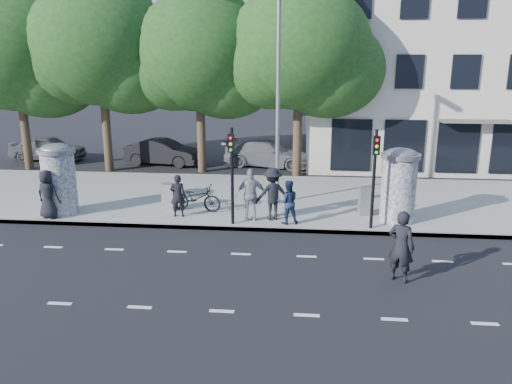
# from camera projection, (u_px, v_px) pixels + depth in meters

# --- Properties ---
(ground) EXTENTS (120.00, 120.00, 0.00)m
(ground) POSITION_uv_depth(u_px,v_px,m) (235.00, 273.00, 13.90)
(ground) COLOR black
(ground) RESTS_ON ground
(sidewalk) EXTENTS (40.00, 8.00, 0.15)m
(sidewalk) POSITION_uv_depth(u_px,v_px,m) (259.00, 198.00, 21.10)
(sidewalk) COLOR gray
(sidewalk) RESTS_ON ground
(curb) EXTENTS (40.00, 0.10, 0.16)m
(curb) POSITION_uv_depth(u_px,v_px,m) (249.00, 229.00, 17.30)
(curb) COLOR slate
(curb) RESTS_ON ground
(lane_dash_near) EXTENTS (32.00, 0.12, 0.01)m
(lane_dash_near) POSITION_uv_depth(u_px,v_px,m) (222.00, 311.00, 11.78)
(lane_dash_near) COLOR silver
(lane_dash_near) RESTS_ON ground
(lane_dash_far) EXTENTS (32.00, 0.12, 0.01)m
(lane_dash_far) POSITION_uv_depth(u_px,v_px,m) (241.00, 254.00, 15.25)
(lane_dash_far) COLOR silver
(lane_dash_far) RESTS_ON ground
(ad_column_left) EXTENTS (1.36, 1.36, 2.65)m
(ad_column_left) POSITION_uv_depth(u_px,v_px,m) (59.00, 177.00, 18.51)
(ad_column_left) COLOR beige
(ad_column_left) RESTS_ON sidewalk
(ad_column_right) EXTENTS (1.36, 1.36, 2.65)m
(ad_column_right) POSITION_uv_depth(u_px,v_px,m) (399.00, 184.00, 17.54)
(ad_column_right) COLOR beige
(ad_column_right) RESTS_ON sidewalk
(traffic_pole_near) EXTENTS (0.22, 0.31, 3.40)m
(traffic_pole_near) POSITION_uv_depth(u_px,v_px,m) (232.00, 166.00, 17.03)
(traffic_pole_near) COLOR black
(traffic_pole_near) RESTS_ON sidewalk
(traffic_pole_far) EXTENTS (0.22, 0.31, 3.40)m
(traffic_pole_far) POSITION_uv_depth(u_px,v_px,m) (375.00, 169.00, 16.58)
(traffic_pole_far) COLOR black
(traffic_pole_far) RESTS_ON sidewalk
(street_lamp) EXTENTS (0.25, 0.93, 8.00)m
(street_lamp) POSITION_uv_depth(u_px,v_px,m) (278.00, 86.00, 18.98)
(street_lamp) COLOR slate
(street_lamp) RESTS_ON sidewalk
(tree_far_left) EXTENTS (7.20, 7.20, 9.26)m
(tree_far_left) POSITION_uv_depth(u_px,v_px,m) (16.00, 51.00, 25.55)
(tree_far_left) COLOR #38281C
(tree_far_left) RESTS_ON ground
(tree_mid_left) EXTENTS (7.20, 7.20, 9.57)m
(tree_mid_left) POSITION_uv_depth(u_px,v_px,m) (100.00, 44.00, 25.05)
(tree_mid_left) COLOR #38281C
(tree_mid_left) RESTS_ON ground
(tree_near_left) EXTENTS (6.80, 6.80, 8.97)m
(tree_near_left) POSITION_uv_depth(u_px,v_px,m) (199.00, 53.00, 24.88)
(tree_near_left) COLOR #38281C
(tree_near_left) RESTS_ON ground
(tree_center) EXTENTS (7.00, 7.00, 9.30)m
(tree_center) POSITION_uv_depth(u_px,v_px,m) (299.00, 48.00, 23.97)
(tree_center) COLOR #38281C
(tree_center) RESTS_ON ground
(building) EXTENTS (20.30, 15.85, 12.00)m
(building) POSITION_uv_depth(u_px,v_px,m) (473.00, 56.00, 30.47)
(building) COLOR beige
(building) RESTS_ON ground
(ped_a) EXTENTS (0.98, 0.74, 1.80)m
(ped_a) POSITION_uv_depth(u_px,v_px,m) (48.00, 194.00, 18.02)
(ped_a) COLOR black
(ped_a) RESTS_ON sidewalk
(ped_b) EXTENTS (0.61, 0.43, 1.58)m
(ped_b) POSITION_uv_depth(u_px,v_px,m) (178.00, 196.00, 18.25)
(ped_b) COLOR black
(ped_b) RESTS_ON sidewalk
(ped_c) EXTENTS (0.88, 0.75, 1.57)m
(ped_c) POSITION_uv_depth(u_px,v_px,m) (288.00, 202.00, 17.45)
(ped_c) COLOR #1A2641
(ped_c) RESTS_ON sidewalk
(ped_d) EXTENTS (1.38, 1.03, 1.90)m
(ped_d) POSITION_uv_depth(u_px,v_px,m) (273.00, 194.00, 17.87)
(ped_d) COLOR black
(ped_d) RESTS_ON sidewalk
(ped_e) EXTENTS (1.24, 0.88, 1.92)m
(ped_e) POSITION_uv_depth(u_px,v_px,m) (251.00, 195.00, 17.70)
(ped_e) COLOR #9C9C9E
(ped_e) RESTS_ON sidewalk
(man_road) EXTENTS (0.86, 0.78, 1.96)m
(man_road) POSITION_uv_depth(u_px,v_px,m) (401.00, 246.00, 13.18)
(man_road) COLOR black
(man_road) RESTS_ON ground
(bicycle) EXTENTS (0.97, 2.03, 1.03)m
(bicycle) POSITION_uv_depth(u_px,v_px,m) (196.00, 198.00, 18.99)
(bicycle) COLOR black
(bicycle) RESTS_ON sidewalk
(cabinet_left) EXTENTS (0.55, 0.44, 1.04)m
(cabinet_left) POSITION_uv_depth(u_px,v_px,m) (169.00, 197.00, 19.10)
(cabinet_left) COLOR gray
(cabinet_left) RESTS_ON sidewalk
(cabinet_right) EXTENTS (0.56, 0.45, 1.05)m
(cabinet_right) POSITION_uv_depth(u_px,v_px,m) (366.00, 201.00, 18.51)
(cabinet_right) COLOR gray
(cabinet_right) RESTS_ON sidewalk
(car_left) EXTENTS (1.95, 4.42, 1.48)m
(car_left) POSITION_uv_depth(u_px,v_px,m) (48.00, 148.00, 29.26)
(car_left) COLOR #4B4B51
(car_left) RESTS_ON ground
(car_mid) EXTENTS (2.27, 4.56, 1.44)m
(car_mid) POSITION_uv_depth(u_px,v_px,m) (164.00, 152.00, 28.06)
(car_mid) COLOR black
(car_mid) RESTS_ON ground
(car_right) EXTENTS (2.92, 5.20, 1.42)m
(car_right) POSITION_uv_depth(u_px,v_px,m) (268.00, 154.00, 27.63)
(car_right) COLOR slate
(car_right) RESTS_ON ground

